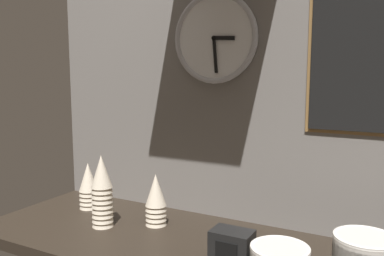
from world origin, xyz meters
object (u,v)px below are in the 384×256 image
at_px(cup_stack_left, 102,191).
at_px(wall_clock, 215,38).
at_px(cup_stack_center_left, 156,200).
at_px(menu_board, 368,35).
at_px(cup_stack_far_left, 88,186).
at_px(napkin_dispenser, 232,246).

bearing_deg(cup_stack_left, wall_clock, 40.58).
bearing_deg(cup_stack_center_left, menu_board, 14.88).
bearing_deg(cup_stack_far_left, cup_stack_left, -35.03).
height_order(cup_stack_far_left, wall_clock, wall_clock).
xyz_separation_m(cup_stack_center_left, cup_stack_far_left, (-0.34, 0.02, 0.00)).
xyz_separation_m(cup_stack_left, wall_clock, (0.31, 0.27, 0.54)).
bearing_deg(cup_stack_left, cup_stack_center_left, 32.37).
xyz_separation_m(cup_stack_center_left, menu_board, (0.65, 0.17, 0.56)).
distance_m(menu_board, napkin_dispenser, 0.75).
height_order(wall_clock, napkin_dispenser, wall_clock).
xyz_separation_m(wall_clock, napkin_dispenser, (0.20, -0.30, -0.62)).
distance_m(cup_stack_center_left, cup_stack_far_left, 0.34).
relative_size(cup_stack_left, wall_clock, 0.80).
xyz_separation_m(cup_stack_center_left, napkin_dispenser, (0.35, -0.13, -0.05)).
distance_m(cup_stack_left, menu_board, 1.01).
xyz_separation_m(cup_stack_far_left, wall_clock, (0.49, 0.14, 0.57)).
bearing_deg(napkin_dispenser, cup_stack_center_left, 159.04).
xyz_separation_m(cup_stack_center_left, cup_stack_left, (-0.16, -0.10, 0.04)).
bearing_deg(cup_stack_center_left, wall_clock, 47.52).
bearing_deg(cup_stack_center_left, cup_stack_left, -147.63).
distance_m(cup_stack_far_left, menu_board, 1.15).
xyz_separation_m(cup_stack_left, menu_board, (0.81, 0.27, 0.53)).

